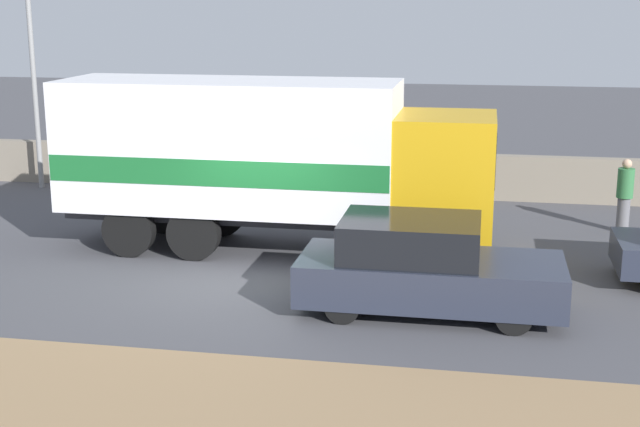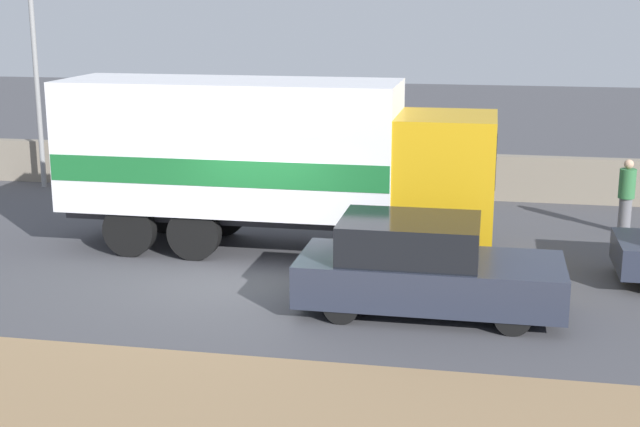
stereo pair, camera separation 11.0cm
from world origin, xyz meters
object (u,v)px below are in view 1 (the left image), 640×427
object	(u,v)px
pedestrian	(625,194)
box_truck	(265,157)
car_hatchback	(425,267)
street_lamp	(30,29)

from	to	relation	value
pedestrian	box_truck	bearing A→B (deg)	-158.96
box_truck	car_hatchback	world-z (taller)	box_truck
box_truck	pedestrian	bearing A→B (deg)	21.04
street_lamp	pedestrian	world-z (taller)	street_lamp
car_hatchback	pedestrian	xyz separation A→B (m)	(4.01, 6.06, 0.10)
street_lamp	car_hatchback	distance (m)	14.27
street_lamp	car_hatchback	xyz separation A→B (m)	(11.16, -8.16, -3.54)
car_hatchback	pedestrian	bearing A→B (deg)	56.48
car_hatchback	box_truck	bearing A→B (deg)	137.76
street_lamp	box_truck	distance (m)	9.44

